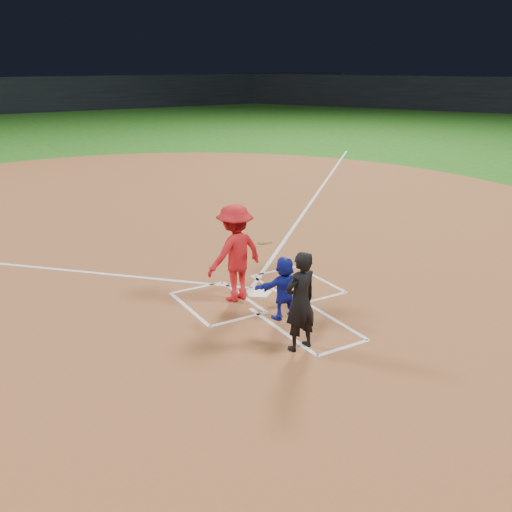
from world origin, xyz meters
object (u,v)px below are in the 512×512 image
catcher (284,288)px  batter_at_plate (235,253)px  umpire (300,301)px  home_plate (259,293)px

catcher → batter_at_plate: size_ratio=0.61×
umpire → catcher: bearing=-118.3°
catcher → umpire: 1.26m
catcher → home_plate: bearing=-96.4°
umpire → batter_at_plate: bearing=-99.4°
batter_at_plate → umpire: bearing=-92.2°
home_plate → batter_at_plate: bearing=2.5°
home_plate → umpire: size_ratio=0.35×
catcher → umpire: size_ratio=0.70×
catcher → batter_at_plate: batter_at_plate is taller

